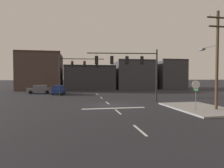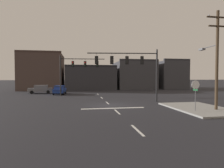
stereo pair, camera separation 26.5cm
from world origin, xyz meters
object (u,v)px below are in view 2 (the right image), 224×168
at_px(car_lot_nearside, 60,90).
at_px(car_lot_middle, 41,89).
at_px(signal_mast_near_side, 132,64).
at_px(stop_sign, 195,88).
at_px(utility_pole, 216,57).
at_px(signal_mast_far_side, 75,68).

bearing_deg(car_lot_nearside, car_lot_middle, 145.65).
distance_m(signal_mast_near_side, stop_sign, 8.94).
distance_m(stop_sign, car_lot_middle, 28.89).
distance_m(car_lot_middle, utility_pole, 30.26).
distance_m(signal_mast_near_side, car_lot_middle, 20.96).
distance_m(signal_mast_near_side, utility_pole, 9.39).
relative_size(stop_sign, car_lot_middle, 0.62).
relative_size(car_lot_middle, utility_pole, 0.50).
distance_m(signal_mast_far_side, car_lot_nearside, 5.72).
height_order(stop_sign, utility_pole, utility_pole).
relative_size(signal_mast_near_side, car_lot_middle, 1.90).
relative_size(stop_sign, utility_pole, 0.31).
xyz_separation_m(car_lot_nearside, car_lot_middle, (-3.84, 2.63, 0.00)).
height_order(signal_mast_near_side, car_lot_nearside, signal_mast_near_side).
bearing_deg(car_lot_middle, signal_mast_near_side, -47.50).
relative_size(signal_mast_far_side, car_lot_middle, 1.62).
bearing_deg(signal_mast_far_side, signal_mast_near_side, -52.28).
height_order(signal_mast_far_side, car_lot_nearside, signal_mast_far_side).
height_order(signal_mast_near_side, utility_pole, utility_pole).
xyz_separation_m(stop_sign, car_lot_nearside, (-13.61, 20.36, -1.29)).
relative_size(car_lot_nearside, utility_pole, 0.50).
relative_size(signal_mast_near_side, utility_pole, 0.96).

